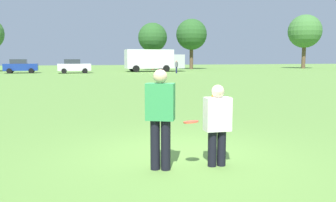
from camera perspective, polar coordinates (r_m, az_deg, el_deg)
name	(u,v)px	position (r m, az deg, el deg)	size (l,w,h in m)	color
ground_plane	(181,157)	(7.18, 2.14, -9.06)	(184.31, 184.31, 0.00)	#608C3D
player_thrower	(160,114)	(6.16, -1.25, -2.10)	(0.57, 0.47, 1.79)	black
player_defender	(217,121)	(6.47, 8.03, -3.31)	(0.48, 0.30, 1.51)	black
frisbee	(191,122)	(6.19, 3.75, -3.41)	(0.27, 0.27, 0.07)	#E54C33
traffic_cone	(213,97)	(16.03, 7.31, 0.67)	(0.32, 0.32, 0.48)	#D8590C
parked_car_center	(20,66)	(49.95, -22.88, 5.26)	(4.21, 2.25, 1.82)	navy
parked_car_mid_right	(74,66)	(47.54, -15.09, 5.51)	(4.21, 2.25, 1.82)	silver
box_truck	(153,60)	(51.27, -2.41, 6.76)	(8.52, 3.06, 3.18)	white
bystander_far_jogger	(176,66)	(45.76, 1.38, 5.70)	(0.47, 0.52, 1.65)	#1E234C
tree_west_maple	(153,38)	(58.49, -2.52, 10.28)	(4.75, 4.75, 7.72)	brown
tree_center_elm	(192,35)	(62.95, 3.85, 10.72)	(5.42, 5.42, 8.81)	brown
tree_east_birch	(305,31)	(71.73, 21.36, 10.49)	(6.18, 6.18, 10.04)	brown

